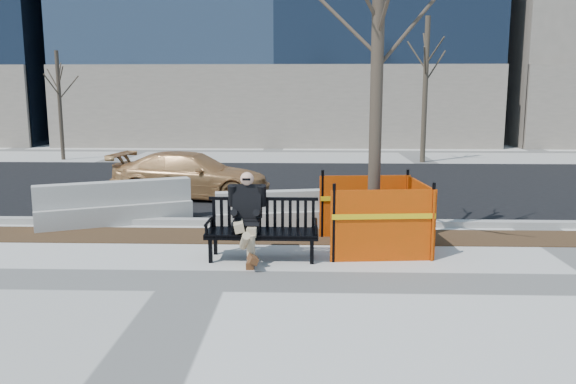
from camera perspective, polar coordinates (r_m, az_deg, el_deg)
name	(u,v)px	position (r m, az deg, el deg)	size (l,w,h in m)	color
ground	(195,280)	(8.52, -9.16, -8.65)	(120.00, 120.00, 0.00)	beige
mulch_strip	(222,236)	(10.98, -6.59, -4.35)	(40.00, 1.20, 0.02)	#47301C
asphalt_street	(252,184)	(17.02, -3.55, 0.76)	(60.00, 10.40, 0.01)	black
curb	(228,222)	(11.88, -5.92, -2.97)	(60.00, 0.25, 0.12)	#9E9B93
bench	(262,259)	(9.47, -2.56, -6.64)	(1.86, 0.67, 0.99)	black
seated_man	(247,258)	(9.54, -4.05, -6.52)	(0.61, 1.01, 1.41)	black
tree_fence	(372,248)	(10.21, 8.36, -5.51)	(2.55, 2.55, 6.37)	#ED4103
sedan	(192,198)	(15.06, -9.49, -0.56)	(1.65, 4.05, 1.18)	#BA844C
jersey_barrier_left	(116,224)	(12.47, -16.68, -3.01)	(3.11, 0.62, 0.89)	#A6A39C
jersey_barrier_right	(283,228)	(11.59, -0.54, -3.55)	(2.66, 0.53, 0.76)	#A9A69E
far_tree_left	(63,160)	(25.06, -21.35, 3.01)	(1.73, 1.73, 4.66)	#46392D
far_tree_right	(422,162)	(23.10, 13.16, 2.91)	(2.21, 2.21, 5.96)	#4E4132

